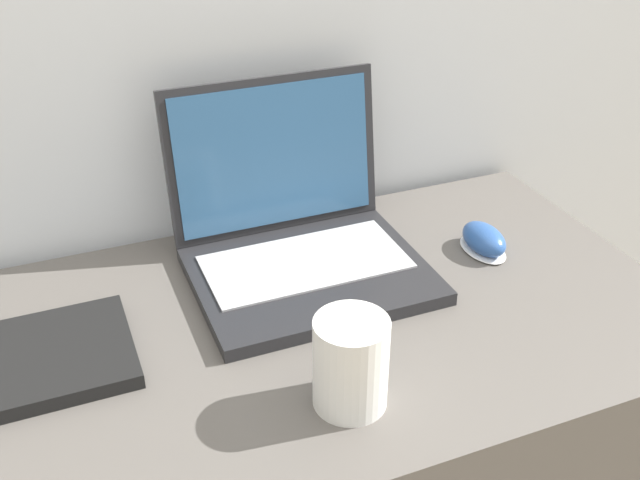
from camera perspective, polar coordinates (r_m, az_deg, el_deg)
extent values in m
cube|color=#232326|center=(1.08, -0.74, -2.72)|extent=(0.33, 0.26, 0.02)
cube|color=#B7B7BC|center=(1.09, -1.13, -1.68)|extent=(0.29, 0.14, 0.00)
cube|color=#232326|center=(1.14, -3.56, 6.48)|extent=(0.33, 0.05, 0.23)
cube|color=#2D567F|center=(1.13, -3.47, 6.41)|extent=(0.30, 0.04, 0.21)
cylinder|color=white|center=(0.85, 2.36, -9.36)|extent=(0.09, 0.09, 0.11)
cylinder|color=black|center=(0.82, 2.44, -6.52)|extent=(0.07, 0.07, 0.01)
ellipsoid|color=white|center=(1.18, 12.29, -0.67)|extent=(0.06, 0.09, 0.01)
ellipsoid|color=#2D569E|center=(1.17, 12.38, 0.08)|extent=(0.05, 0.09, 0.04)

